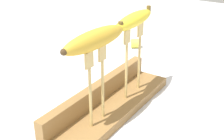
# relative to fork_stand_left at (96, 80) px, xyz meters

# --- Properties ---
(ground_plane) EXTENTS (3.00, 3.00, 0.00)m
(ground_plane) POSITION_rel_fork_stand_left_xyz_m (0.08, 0.01, -0.14)
(ground_plane) COLOR silver
(wooden_board) EXTENTS (0.45, 0.11, 0.02)m
(wooden_board) POSITION_rel_fork_stand_left_xyz_m (0.08, 0.01, -0.12)
(wooden_board) COLOR olive
(wooden_board) RESTS_ON ground
(board_backstop) EXTENTS (0.44, 0.03, 0.05)m
(board_backstop) POSITION_rel_fork_stand_left_xyz_m (0.08, 0.06, -0.09)
(board_backstop) COLOR olive
(board_backstop) RESTS_ON wooden_board
(fork_stand_left) EXTENTS (0.07, 0.01, 0.19)m
(fork_stand_left) POSITION_rel_fork_stand_left_xyz_m (0.00, 0.00, 0.00)
(fork_stand_left) COLOR tan
(fork_stand_left) RESTS_ON wooden_board
(fork_stand_right) EXTENTS (0.10, 0.01, 0.19)m
(fork_stand_right) POSITION_rel_fork_stand_left_xyz_m (0.17, 0.00, 0.00)
(fork_stand_right) COLOR tan
(fork_stand_right) RESTS_ON wooden_board
(banana_raised_left) EXTENTS (0.20, 0.05, 0.04)m
(banana_raised_left) POSITION_rel_fork_stand_left_xyz_m (-0.00, 0.00, 0.10)
(banana_raised_left) COLOR gold
(banana_raised_left) RESTS_ON fork_stand_left
(banana_raised_right) EXTENTS (0.19, 0.05, 0.04)m
(banana_raised_right) POSITION_rel_fork_stand_left_xyz_m (0.17, -0.00, 0.10)
(banana_raised_right) COLOR yellow
(banana_raised_right) RESTS_ON fork_stand_right
(banana_chunk_near) EXTENTS (0.05, 0.05, 0.04)m
(banana_chunk_near) POSITION_rel_fork_stand_left_xyz_m (0.55, 0.20, -0.12)
(banana_chunk_near) COLOR #DBD147
(banana_chunk_near) RESTS_ON ground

